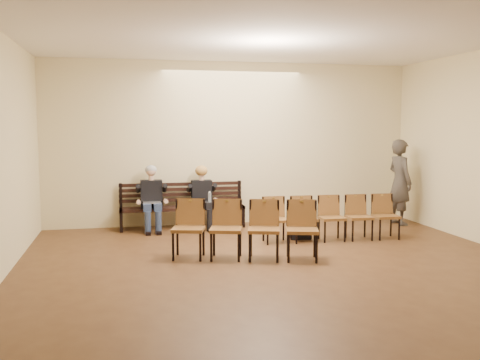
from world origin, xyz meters
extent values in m
plane|color=brown|center=(0.00, 0.00, 0.00)|extent=(10.00, 10.00, 0.00)
cube|color=beige|center=(0.00, 5.00, 1.75)|extent=(8.00, 0.02, 3.50)
cube|color=white|center=(0.00, 0.00, 3.50)|extent=(8.00, 10.00, 0.02)
cube|color=black|center=(-1.14, 4.65, 0.23)|extent=(2.60, 0.90, 0.45)
cube|color=silver|center=(-1.78, 4.40, 0.58)|extent=(0.40, 0.34, 0.26)
cylinder|color=silver|center=(-0.62, 4.30, 0.56)|extent=(0.07, 0.07, 0.22)
cube|color=black|center=(0.93, 3.10, 0.13)|extent=(0.38, 0.27, 0.26)
imported|color=#3D3832|center=(3.50, 4.05, 1.06)|extent=(0.60, 0.83, 2.12)
cube|color=brown|center=(1.46, 2.83, 0.42)|extent=(2.61, 0.56, 0.85)
cube|color=brown|center=(-0.44, 1.83, 0.48)|extent=(2.39, 1.14, 0.96)
camera|label=1|loc=(-2.31, -6.41, 2.17)|focal=40.00mm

